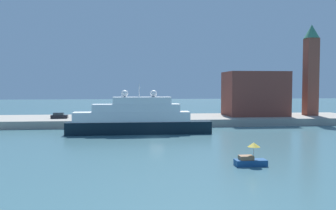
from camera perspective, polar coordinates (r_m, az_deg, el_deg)
name	(u,v)px	position (r m, az deg, el deg)	size (l,w,h in m)	color
ground	(157,138)	(67.51, -1.79, -5.24)	(400.00, 400.00, 0.00)	#3D6670
quay_dock	(149,120)	(92.73, -2.98, -2.42)	(110.00, 19.10, 1.79)	gray
large_yacht	(137,119)	(73.20, -4.95, -2.24)	(29.29, 4.08, 10.22)	black
small_motorboat	(250,159)	(45.29, 12.98, -8.32)	(3.83, 1.60, 2.84)	navy
harbor_building	(255,94)	(98.96, 13.66, 1.76)	(15.74, 11.01, 11.74)	brown
bell_tower	(311,67)	(104.25, 21.80, 5.70)	(4.12, 4.12, 24.37)	brown
parked_car	(59,116)	(91.56, -16.92, -1.68)	(3.95, 1.83, 1.42)	black
person_figure	(81,115)	(90.99, -13.64, -1.56)	(0.36, 0.36, 1.67)	#334C8C
mooring_bollard	(136,118)	(84.62, -5.08, -2.08)	(0.46, 0.46, 0.80)	black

